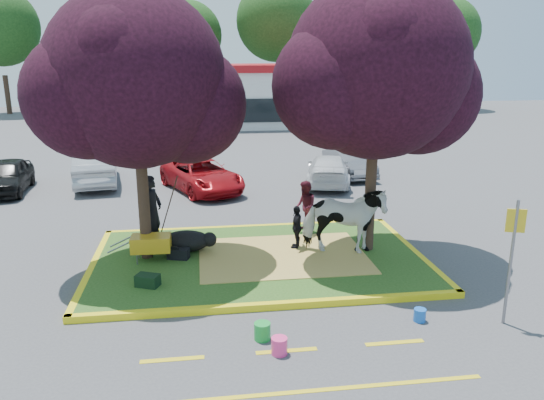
{
  "coord_description": "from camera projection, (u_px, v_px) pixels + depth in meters",
  "views": [
    {
      "loc": [
        -1.42,
        -12.44,
        5.07
      ],
      "look_at": [
        0.4,
        0.5,
        1.49
      ],
      "focal_mm": 35.0,
      "sensor_mm": 36.0,
      "label": 1
    }
  ],
  "objects": [
    {
      "name": "ground",
      "position": [
        259.0,
        262.0,
        13.41
      ],
      "size": [
        90.0,
        90.0,
        0.0
      ],
      "primitive_type": "plane",
      "color": "#424244",
      "rests_on": "ground"
    },
    {
      "name": "median_island",
      "position": [
        259.0,
        260.0,
        13.39
      ],
      "size": [
        8.0,
        5.0,
        0.15
      ],
      "primitive_type": "cube",
      "color": "#264C17",
      "rests_on": "ground"
    },
    {
      "name": "curb_near",
      "position": [
        274.0,
        306.0,
        10.93
      ],
      "size": [
        8.3,
        0.16,
        0.15
      ],
      "primitive_type": "cube",
      "color": "yellow",
      "rests_on": "ground"
    },
    {
      "name": "curb_far",
      "position": [
        249.0,
        228.0,
        15.85
      ],
      "size": [
        8.3,
        0.16,
        0.15
      ],
      "primitive_type": "cube",
      "color": "yellow",
      "rests_on": "ground"
    },
    {
      "name": "curb_left",
      "position": [
        92.0,
        268.0,
        12.84
      ],
      "size": [
        0.16,
        5.3,
        0.15
      ],
      "primitive_type": "cube",
      "color": "yellow",
      "rests_on": "ground"
    },
    {
      "name": "curb_right",
      "position": [
        413.0,
        252.0,
        13.94
      ],
      "size": [
        0.16,
        5.3,
        0.15
      ],
      "primitive_type": "cube",
      "color": "yellow",
      "rests_on": "ground"
    },
    {
      "name": "straw_bedding",
      "position": [
        283.0,
        255.0,
        13.45
      ],
      "size": [
        4.2,
        3.0,
        0.01
      ],
      "primitive_type": "cube",
      "color": "tan",
      "rests_on": "median_island"
    },
    {
      "name": "tree_purple_left",
      "position": [
        137.0,
        87.0,
        12.25
      ],
      "size": [
        5.06,
        4.2,
        6.51
      ],
      "color": "black",
      "rests_on": "median_island"
    },
    {
      "name": "tree_purple_right",
      "position": [
        377.0,
        77.0,
        12.77
      ],
      "size": [
        5.3,
        4.4,
        6.82
      ],
      "color": "black",
      "rests_on": "median_island"
    },
    {
      "name": "fire_lane_stripe_a",
      "position": [
        172.0,
        360.0,
        9.13
      ],
      "size": [
        1.1,
        0.12,
        0.01
      ],
      "primitive_type": "cube",
      "color": "yellow",
      "rests_on": "ground"
    },
    {
      "name": "fire_lane_stripe_b",
      "position": [
        287.0,
        351.0,
        9.4
      ],
      "size": [
        1.1,
        0.12,
        0.01
      ],
      "primitive_type": "cube",
      "color": "yellow",
      "rests_on": "ground"
    },
    {
      "name": "fire_lane_stripe_c",
      "position": [
        395.0,
        343.0,
        9.67
      ],
      "size": [
        1.1,
        0.12,
        0.01
      ],
      "primitive_type": "cube",
      "color": "yellow",
      "rests_on": "ground"
    },
    {
      "name": "fire_lane_long",
      "position": [
        299.0,
        392.0,
        8.25
      ],
      "size": [
        6.0,
        0.1,
        0.01
      ],
      "primitive_type": "cube",
      "color": "yellow",
      "rests_on": "ground"
    },
    {
      "name": "retail_building",
      "position": [
        242.0,
        94.0,
        39.81
      ],
      "size": [
        20.4,
        8.4,
        4.4
      ],
      "color": "silver",
      "rests_on": "ground"
    },
    {
      "name": "treeline",
      "position": [
        224.0,
        24.0,
        47.45
      ],
      "size": [
        46.58,
        7.8,
        14.63
      ],
      "color": "black",
      "rests_on": "ground"
    },
    {
      "name": "cow",
      "position": [
        343.0,
        220.0,
        13.41
      ],
      "size": [
        2.26,
        1.45,
        1.77
      ],
      "primitive_type": "imported",
      "rotation": [
        0.0,
        0.0,
        1.31
      ],
      "color": "silver",
      "rests_on": "median_island"
    },
    {
      "name": "calf",
      "position": [
        186.0,
        241.0,
        13.69
      ],
      "size": [
        1.44,
        1.12,
        0.55
      ],
      "primitive_type": "ellipsoid",
      "rotation": [
        0.0,
        0.0,
        0.36
      ],
      "color": "black",
      "rests_on": "median_island"
    },
    {
      "name": "handler",
      "position": [
        152.0,
        211.0,
        13.86
      ],
      "size": [
        0.69,
        0.83,
        1.93
      ],
      "primitive_type": "imported",
      "rotation": [
        0.0,
        0.0,
        1.19
      ],
      "color": "black",
      "rests_on": "median_island"
    },
    {
      "name": "visitor_a",
      "position": [
        305.0,
        207.0,
        15.03
      ],
      "size": [
        0.57,
        0.73,
        1.51
      ],
      "primitive_type": "imported",
      "rotation": [
        0.0,
        0.0,
        -1.57
      ],
      "color": "#4C1522",
      "rests_on": "median_island"
    },
    {
      "name": "visitor_b",
      "position": [
        297.0,
        227.0,
        13.86
      ],
      "size": [
        0.51,
        0.73,
        1.15
      ],
      "primitive_type": "imported",
      "rotation": [
        0.0,
        0.0,
        -1.95
      ],
      "color": "black",
      "rests_on": "median_island"
    },
    {
      "name": "wheelbarrow",
      "position": [
        152.0,
        244.0,
        13.02
      ],
      "size": [
        1.72,
        0.6,
        0.65
      ],
      "rotation": [
        0.0,
        0.0,
        -0.03
      ],
      "color": "black",
      "rests_on": "median_island"
    },
    {
      "name": "gear_bag_dark",
      "position": [
        178.0,
        253.0,
        13.23
      ],
      "size": [
        0.58,
        0.43,
        0.27
      ],
      "primitive_type": "cube",
      "rotation": [
        0.0,
        0.0,
        -0.31
      ],
      "color": "black",
      "rests_on": "median_island"
    },
    {
      "name": "gear_bag_green",
      "position": [
        148.0,
        280.0,
        11.65
      ],
      "size": [
        0.58,
        0.48,
        0.27
      ],
      "primitive_type": "cube",
      "rotation": [
        0.0,
        0.0,
        -0.41
      ],
      "color": "black",
      "rests_on": "median_island"
    },
    {
      "name": "sign_post",
      "position": [
        512.0,
        249.0,
        9.97
      ],
      "size": [
        0.34,
        0.13,
        2.5
      ],
      "rotation": [
        0.0,
        0.0,
        -0.3
      ],
      "color": "slate",
      "rests_on": "ground"
    },
    {
      "name": "bucket_green",
      "position": [
        262.0,
        331.0,
        9.75
      ],
      "size": [
        0.39,
        0.39,
        0.33
      ],
      "primitive_type": "cylinder",
      "rotation": [
        0.0,
        0.0,
        0.35
      ],
      "color": "green",
      "rests_on": "ground"
    },
    {
      "name": "bucket_pink",
      "position": [
        279.0,
        346.0,
        9.27
      ],
      "size": [
        0.35,
        0.35,
        0.31
      ],
      "primitive_type": "cylinder",
      "rotation": [
        0.0,
        0.0,
        -0.24
      ],
      "color": "#FF3885",
      "rests_on": "ground"
    },
    {
      "name": "bucket_blue",
      "position": [
        420.0,
        315.0,
        10.43
      ],
      "size": [
        0.3,
        0.3,
        0.26
      ],
      "primitive_type": "cylinder",
      "rotation": [
        0.0,
        0.0,
        0.29
      ],
      "color": "blue",
      "rests_on": "ground"
    },
    {
      "name": "car_black",
      "position": [
        7.0,
        176.0,
        20.1
      ],
      "size": [
        1.78,
        3.81,
        1.26
      ],
      "primitive_type": "imported",
      "rotation": [
        0.0,
        0.0,
        0.08
      ],
      "color": "black",
      "rests_on": "ground"
    },
    {
      "name": "car_silver",
      "position": [
        96.0,
        166.0,
        21.38
      ],
      "size": [
        2.18,
        4.66,
        1.48
      ],
      "primitive_type": "imported",
      "rotation": [
        0.0,
        0.0,
        3.28
      ],
      "color": "#A6A9AE",
      "rests_on": "ground"
    },
    {
      "name": "car_red",
      "position": [
        202.0,
        175.0,
        20.35
      ],
      "size": [
        3.6,
        4.83,
        1.22
      ],
      "primitive_type": "imported",
      "rotation": [
        0.0,
        0.0,
        0.41
      ],
      "color": "#A30D13",
      "rests_on": "ground"
    },
    {
      "name": "car_white",
      "position": [
        328.0,
        170.0,
        21.4
      ],
      "size": [
        2.58,
        4.37,
        1.19
      ],
      "primitive_type": "imported",
      "rotation": [
        0.0,
        0.0,
        2.91
      ],
      "color": "silver",
      "rests_on": "ground"
    },
    {
      "name": "car_grey",
      "position": [
        349.0,
        162.0,
        22.87
      ],
      "size": [
        1.64,
        3.73,
        1.19
      ],
      "primitive_type": "imported",
      "rotation": [
        0.0,
        0.0,
        0.11
      ],
      "color": "slate",
      "rests_on": "ground"
    }
  ]
}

